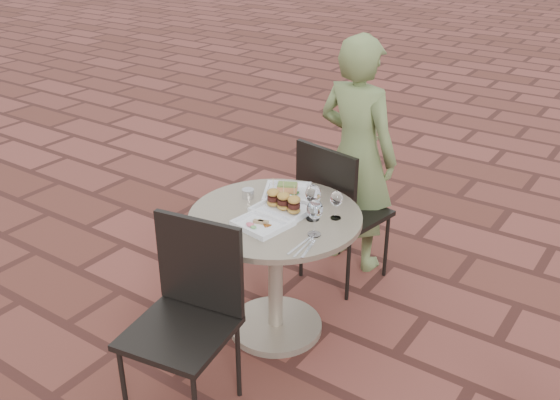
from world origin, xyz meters
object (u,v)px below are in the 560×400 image
Objects in this scene: chair_far at (336,204)px; plate_sliders at (283,205)px; plate_tuna at (263,223)px; plate_salmon at (287,192)px; diner at (357,155)px; cafe_table at (275,255)px; chair_near at (189,303)px.

plate_sliders is at bearing 99.77° from chair_far.
plate_salmon is at bearing 105.07° from plate_tuna.
plate_sliders is (0.03, -0.86, 0.01)m from diner.
cafe_table is 0.95m from diner.
chair_near is at bearing -92.94° from plate_sliders.
plate_sliders is (0.02, 0.05, 0.28)m from cafe_table.
plate_tuna is at bearing -81.77° from cafe_table.
plate_salmon reaches higher than plate_tuna.
chair_near is 3.30× the size of plate_sliders.
plate_sliders is (0.04, 0.71, 0.22)m from chair_near.
diner is 0.69m from plate_salmon.
plate_salmon is (-0.10, -0.38, 0.20)m from chair_far.
plate_sliders is at bearing 98.18° from diner.
plate_tuna is (0.00, -0.18, -0.02)m from plate_sliders.
plate_tuna is (0.10, -0.36, -0.00)m from plate_salmon.
plate_sliders reaches higher than cafe_table.
chair_far is 0.44m from plate_salmon.
chair_far is 0.77m from plate_tuna.
chair_far is at bearing 89.79° from plate_tuna.
diner is 5.37× the size of plate_sliders.
diner is at bearing 80.38° from chair_near.
plate_sliders is 1.03× the size of plate_tuna.
cafe_table is 0.66m from chair_near.
cafe_table is at bearing -110.12° from plate_sliders.
chair_far is 3.30× the size of plate_sliders.
chair_near is at bearing -86.16° from plate_salmon.
diner is 5.54× the size of plate_tuna.
chair_near is (-0.04, -1.26, 0.00)m from chair_far.
chair_far reaches higher than plate_tuna.
chair_far reaches higher than plate_salmon.
plate_sliders is 0.19m from plate_tuna.
diner is (-0.01, 0.91, 0.27)m from cafe_table.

